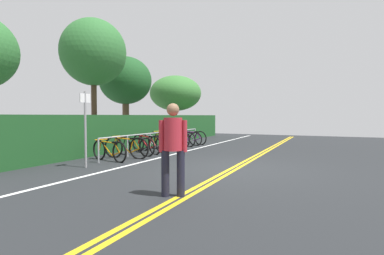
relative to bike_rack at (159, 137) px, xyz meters
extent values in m
cube|color=#232628|center=(-2.76, -3.94, -0.59)|extent=(29.46, 13.78, 0.05)
cube|color=gold|center=(-2.76, -4.02, -0.56)|extent=(26.52, 0.10, 0.00)
cube|color=gold|center=(-2.76, -3.86, -0.56)|extent=(26.52, 0.10, 0.00)
cube|color=white|center=(-2.76, -1.09, -0.56)|extent=(26.52, 0.12, 0.00)
cylinder|color=#9EA0A5|center=(-3.49, 0.00, -0.20)|extent=(0.05, 0.05, 0.72)
cylinder|color=#9EA0A5|center=(-2.10, 0.00, -0.20)|extent=(0.05, 0.05, 0.72)
cylinder|color=#9EA0A5|center=(-0.70, 0.00, -0.20)|extent=(0.05, 0.05, 0.72)
cylinder|color=#9EA0A5|center=(0.70, 0.00, -0.20)|extent=(0.05, 0.05, 0.72)
cylinder|color=#9EA0A5|center=(2.10, 0.00, -0.20)|extent=(0.05, 0.05, 0.72)
cylinder|color=#9EA0A5|center=(3.49, 0.00, -0.20)|extent=(0.05, 0.05, 0.72)
cylinder|color=#9EA0A5|center=(0.00, 0.00, 0.16)|extent=(6.98, 0.04, 0.04)
torus|color=black|center=(-2.91, 0.50, -0.26)|extent=(0.22, 0.66, 0.66)
torus|color=black|center=(-3.16, -0.51, -0.26)|extent=(0.22, 0.66, 0.66)
cylinder|color=orange|center=(-3.00, 0.12, -0.18)|extent=(0.18, 0.58, 0.45)
cylinder|color=orange|center=(-3.02, 0.06, 0.01)|extent=(0.21, 0.69, 0.07)
cylinder|color=orange|center=(-3.09, -0.22, -0.20)|extent=(0.08, 0.17, 0.41)
cylinder|color=orange|center=(-3.11, -0.33, -0.33)|extent=(0.13, 0.37, 0.17)
cylinder|color=orange|center=(-3.13, -0.40, -0.13)|extent=(0.10, 0.26, 0.28)
cylinder|color=orange|center=(-2.92, 0.45, -0.11)|extent=(0.07, 0.14, 0.30)
cube|color=black|center=(-3.10, -0.29, 0.03)|extent=(0.13, 0.21, 0.05)
cylinder|color=orange|center=(-2.93, 0.40, 0.08)|extent=(0.45, 0.14, 0.03)
torus|color=black|center=(-2.38, 0.35, -0.22)|extent=(0.10, 0.74, 0.74)
torus|color=black|center=(-2.33, -0.63, -0.22)|extent=(0.10, 0.74, 0.74)
cylinder|color=orange|center=(-2.36, -0.02, -0.14)|extent=(0.07, 0.57, 0.50)
cylinder|color=orange|center=(-2.36, -0.08, 0.08)|extent=(0.08, 0.67, 0.07)
cylinder|color=orange|center=(-2.34, -0.35, -0.15)|extent=(0.05, 0.16, 0.45)
cylinder|color=orange|center=(-2.34, -0.46, -0.30)|extent=(0.06, 0.36, 0.19)
cylinder|color=orange|center=(-2.33, -0.52, -0.08)|extent=(0.05, 0.25, 0.31)
cylinder|color=orange|center=(-2.38, 0.30, -0.06)|extent=(0.04, 0.13, 0.33)
cube|color=black|center=(-2.34, -0.41, 0.10)|extent=(0.09, 0.20, 0.05)
cylinder|color=orange|center=(-2.38, 0.26, 0.15)|extent=(0.46, 0.05, 0.03)
torus|color=black|center=(-1.64, 0.53, -0.25)|extent=(0.10, 0.68, 0.68)
torus|color=black|center=(-1.71, -0.53, -0.25)|extent=(0.10, 0.68, 0.68)
cylinder|color=black|center=(-1.67, 0.13, -0.17)|extent=(0.08, 0.61, 0.47)
cylinder|color=black|center=(-1.67, 0.06, 0.03)|extent=(0.08, 0.72, 0.07)
cylinder|color=black|center=(-1.69, -0.23, -0.19)|extent=(0.05, 0.17, 0.42)
cylinder|color=black|center=(-1.70, -0.34, -0.32)|extent=(0.06, 0.39, 0.17)
cylinder|color=black|center=(-1.71, -0.41, -0.12)|extent=(0.05, 0.26, 0.29)
cylinder|color=black|center=(-1.65, 0.48, -0.10)|extent=(0.05, 0.14, 0.31)
cube|color=black|center=(-1.70, -0.30, 0.05)|extent=(0.09, 0.20, 0.05)
cylinder|color=black|center=(-1.65, 0.42, 0.10)|extent=(0.46, 0.06, 0.03)
torus|color=black|center=(-0.81, 0.46, -0.23)|extent=(0.29, 0.69, 0.71)
torus|color=black|center=(-1.15, -0.51, -0.23)|extent=(0.29, 0.69, 0.71)
cylinder|color=red|center=(-0.94, 0.10, -0.15)|extent=(0.23, 0.57, 0.49)
cylinder|color=red|center=(-0.96, 0.04, 0.06)|extent=(0.27, 0.67, 0.07)
cylinder|color=red|center=(-1.05, -0.23, -0.17)|extent=(0.09, 0.17, 0.44)
cylinder|color=red|center=(-1.09, -0.34, -0.31)|extent=(0.16, 0.36, 0.18)
cylinder|color=red|center=(-1.11, -0.40, -0.10)|extent=(0.12, 0.25, 0.30)
cylinder|color=red|center=(-0.82, 0.42, -0.08)|extent=(0.08, 0.14, 0.32)
cube|color=black|center=(-1.08, -0.29, 0.07)|extent=(0.14, 0.22, 0.05)
cylinder|color=red|center=(-0.84, 0.37, 0.13)|extent=(0.44, 0.18, 0.03)
torus|color=black|center=(-0.20, 0.60, -0.24)|extent=(0.28, 0.67, 0.70)
torus|color=black|center=(-0.56, -0.43, -0.24)|extent=(0.28, 0.67, 0.70)
cylinder|color=silver|center=(-0.34, 0.21, -0.16)|extent=(0.24, 0.60, 0.48)
cylinder|color=silver|center=(-0.36, 0.15, 0.04)|extent=(0.28, 0.72, 0.07)
cylinder|color=silver|center=(-0.46, -0.14, -0.18)|extent=(0.09, 0.18, 0.43)
cylinder|color=silver|center=(-0.50, -0.25, -0.31)|extent=(0.17, 0.39, 0.18)
cylinder|color=silver|center=(-0.52, -0.32, -0.11)|extent=(0.12, 0.26, 0.30)
cylinder|color=silver|center=(-0.22, 0.55, -0.09)|extent=(0.08, 0.15, 0.32)
cube|color=black|center=(-0.48, -0.20, 0.06)|extent=(0.14, 0.22, 0.05)
cylinder|color=silver|center=(-0.24, 0.50, 0.11)|extent=(0.44, 0.18, 0.03)
torus|color=black|center=(0.42, 0.45, -0.20)|extent=(0.12, 0.77, 0.77)
torus|color=black|center=(0.33, -0.54, -0.20)|extent=(0.12, 0.77, 0.77)
cylinder|color=yellow|center=(0.38, 0.08, -0.12)|extent=(0.09, 0.57, 0.53)
cylinder|color=yellow|center=(0.38, 0.02, 0.12)|extent=(0.10, 0.68, 0.07)
cylinder|color=yellow|center=(0.35, -0.26, -0.13)|extent=(0.05, 0.17, 0.47)
cylinder|color=yellow|center=(0.34, -0.37, -0.29)|extent=(0.07, 0.37, 0.19)
cylinder|color=yellow|center=(0.34, -0.43, -0.05)|extent=(0.06, 0.25, 0.33)
cylinder|color=yellow|center=(0.41, 0.40, -0.03)|extent=(0.05, 0.14, 0.35)
cube|color=black|center=(0.35, -0.32, 0.13)|extent=(0.10, 0.21, 0.05)
cylinder|color=yellow|center=(0.41, 0.35, 0.19)|extent=(0.46, 0.07, 0.03)
torus|color=black|center=(0.94, 0.46, -0.21)|extent=(0.08, 0.77, 0.77)
torus|color=black|center=(0.91, -0.55, -0.21)|extent=(0.08, 0.77, 0.77)
cylinder|color=white|center=(0.93, 0.08, -0.12)|extent=(0.05, 0.58, 0.53)
cylinder|color=white|center=(0.93, 0.02, 0.11)|extent=(0.05, 0.69, 0.07)
cylinder|color=white|center=(0.92, -0.26, -0.13)|extent=(0.04, 0.17, 0.47)
cylinder|color=white|center=(0.92, -0.37, -0.29)|extent=(0.05, 0.37, 0.19)
cylinder|color=white|center=(0.91, -0.44, -0.05)|extent=(0.04, 0.25, 0.32)
cylinder|color=white|center=(0.94, 0.41, -0.04)|extent=(0.04, 0.14, 0.35)
cube|color=black|center=(0.92, -0.32, 0.13)|extent=(0.09, 0.20, 0.05)
cylinder|color=white|center=(0.93, 0.36, 0.18)|extent=(0.46, 0.04, 0.03)
torus|color=black|center=(1.74, 0.54, -0.24)|extent=(0.09, 0.71, 0.71)
torus|color=black|center=(1.69, -0.49, -0.24)|extent=(0.09, 0.71, 0.71)
cylinder|color=purple|center=(1.72, 0.15, -0.16)|extent=(0.06, 0.59, 0.48)
cylinder|color=purple|center=(1.72, 0.09, 0.06)|extent=(0.07, 0.71, 0.07)
cylinder|color=purple|center=(1.70, -0.20, -0.17)|extent=(0.04, 0.17, 0.43)
cylinder|color=purple|center=(1.70, -0.31, -0.31)|extent=(0.05, 0.38, 0.18)
cylinder|color=purple|center=(1.70, -0.38, -0.10)|extent=(0.05, 0.26, 0.30)
cylinder|color=purple|center=(1.74, 0.49, -0.08)|extent=(0.04, 0.14, 0.32)
cube|color=black|center=(1.70, -0.27, 0.07)|extent=(0.09, 0.20, 0.05)
cylinder|color=purple|center=(1.73, 0.44, 0.12)|extent=(0.46, 0.05, 0.03)
torus|color=black|center=(2.36, 0.53, -0.26)|extent=(0.06, 0.67, 0.67)
torus|color=black|center=(2.34, -0.54, -0.26)|extent=(0.06, 0.67, 0.67)
cylinder|color=silver|center=(2.35, 0.13, -0.18)|extent=(0.04, 0.61, 0.46)
cylinder|color=silver|center=(2.35, 0.06, 0.02)|extent=(0.04, 0.74, 0.07)
cylinder|color=silver|center=(2.35, -0.24, -0.20)|extent=(0.04, 0.17, 0.41)
cylinder|color=silver|center=(2.35, -0.36, -0.33)|extent=(0.04, 0.39, 0.17)
cylinder|color=silver|center=(2.34, -0.43, -0.13)|extent=(0.04, 0.26, 0.28)
cylinder|color=silver|center=(2.36, 0.48, -0.11)|extent=(0.04, 0.14, 0.30)
cube|color=black|center=(2.35, -0.31, 0.03)|extent=(0.08, 0.20, 0.05)
cylinder|color=silver|center=(2.35, 0.43, 0.08)|extent=(0.46, 0.03, 0.03)
torus|color=black|center=(3.03, 0.40, -0.24)|extent=(0.18, 0.69, 0.69)
torus|color=black|center=(2.85, -0.58, -0.24)|extent=(0.18, 0.69, 0.69)
cylinder|color=purple|center=(2.96, 0.03, -0.16)|extent=(0.14, 0.56, 0.47)
cylinder|color=purple|center=(2.95, -0.03, 0.04)|extent=(0.16, 0.67, 0.07)
cylinder|color=purple|center=(2.90, -0.30, -0.18)|extent=(0.06, 0.17, 0.42)
cylinder|color=purple|center=(2.88, -0.41, -0.32)|extent=(0.10, 0.36, 0.18)
cylinder|color=purple|center=(2.87, -0.47, -0.11)|extent=(0.08, 0.25, 0.29)
cylinder|color=purple|center=(3.02, 0.35, -0.09)|extent=(0.06, 0.14, 0.31)
cube|color=black|center=(2.89, -0.36, 0.06)|extent=(0.11, 0.21, 0.05)
cylinder|color=purple|center=(3.01, 0.30, 0.11)|extent=(0.46, 0.11, 0.03)
cylinder|color=#1E1E2D|center=(-5.74, -3.89, -0.16)|extent=(0.14, 0.14, 0.80)
cylinder|color=#1E1E2D|center=(-5.85, -3.65, -0.16)|extent=(0.14, 0.14, 0.80)
cylinder|color=#B22633|center=(-5.80, -3.77, 0.52)|extent=(0.32, 0.32, 0.57)
sphere|color=#8C6647|center=(-5.80, -3.77, 0.95)|extent=(0.22, 0.22, 0.22)
cylinder|color=#B22633|center=(-5.71, -3.95, 0.49)|extent=(0.09, 0.09, 0.55)
cylinder|color=#B22633|center=(-5.88, -3.58, 0.49)|extent=(0.09, 0.09, 0.55)
cylinder|color=gray|center=(-4.25, -0.25, 0.46)|extent=(0.06, 0.06, 2.05)
cube|color=white|center=(-4.25, -0.25, 1.31)|extent=(0.36, 0.03, 0.24)
cube|color=#1C4C21|center=(1.50, 1.66, 0.15)|extent=(15.98, 1.04, 1.43)
cylinder|color=#473323|center=(-0.49, 2.95, 0.85)|extent=(0.23, 0.23, 2.83)
ellipsoid|color=#2D6B30|center=(-0.49, 2.95, 3.53)|extent=(2.75, 2.75, 2.82)
cylinder|color=brown|center=(2.88, 3.86, 0.51)|extent=(0.36, 0.36, 2.15)
ellipsoid|color=#1C4C21|center=(2.88, 3.86, 2.74)|extent=(2.80, 2.80, 2.56)
cylinder|color=#473323|center=(7.29, 3.14, 0.36)|extent=(0.22, 0.22, 1.84)
ellipsoid|color=#387533|center=(7.29, 3.14, 2.33)|extent=(3.41, 3.41, 2.33)
camera|label=1|loc=(-10.32, -6.23, 0.84)|focal=27.93mm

